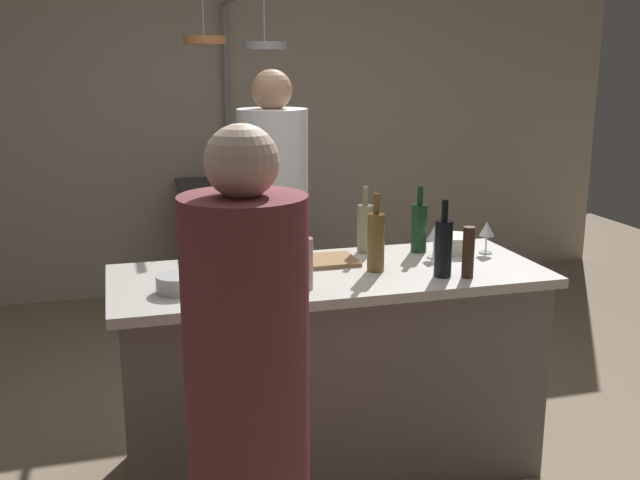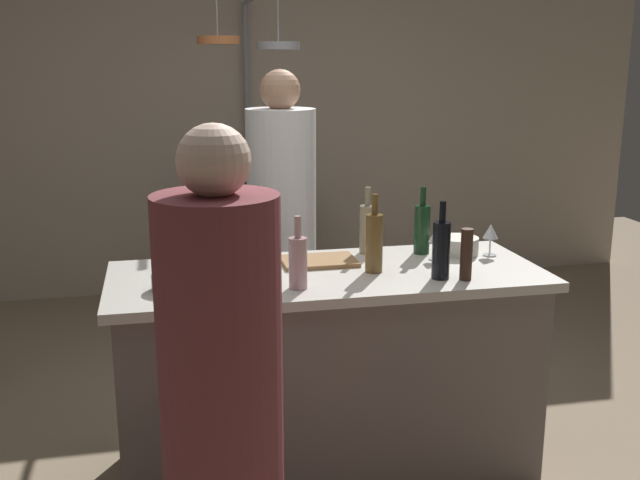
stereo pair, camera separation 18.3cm
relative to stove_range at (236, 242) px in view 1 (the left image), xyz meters
The scene contains 20 objects.
ground_plane 2.49m from the stove_range, 90.00° to the right, with size 9.00×9.00×0.00m, color gray.
back_wall 0.94m from the stove_range, 90.00° to the left, with size 6.40×0.16×2.60m, color #BCAD99.
kitchen_island 2.45m from the stove_range, 90.00° to the right, with size 1.80×0.72×0.90m.
stove_range is the anchor object (origin of this frame).
chef 1.61m from the stove_range, 91.73° to the right, with size 0.36×0.36×1.71m.
guest_left 3.50m from the stove_range, 98.70° to the right, with size 0.34×0.34×1.61m.
overhead_pot_rack 1.25m from the stove_range, 97.50° to the right, with size 0.60×1.37×2.17m.
cutting_board 2.36m from the stove_range, 90.18° to the right, with size 0.32×0.22×0.02m, color #997047.
pepper_mill 2.79m from the stove_range, 79.17° to the right, with size 0.05×0.05×0.21m, color #382319.
wine_bottle_rose 2.71m from the stove_range, 93.52° to the right, with size 0.07×0.07×0.29m.
wine_bottle_dark 2.74m from the stove_range, 80.92° to the right, with size 0.07×0.07×0.32m.
wine_bottle_red 2.37m from the stove_range, 77.83° to the right, with size 0.07×0.07×0.31m.
wine_bottle_white 2.27m from the stove_range, 83.64° to the right, with size 0.07×0.07×0.30m.
wine_bottle_amber 2.57m from the stove_range, 85.71° to the right, with size 0.07×0.07×0.33m.
wine_glass_near_left_guest 2.54m from the stove_range, 71.89° to the right, with size 0.07×0.07×0.15m.
wine_glass_by_chef 2.42m from the stove_range, 97.68° to the right, with size 0.07×0.07×0.15m.
wine_glass_near_right_guest 2.48m from the stove_range, 77.91° to the right, with size 0.07×0.07×0.15m.
mixing_bowl_ceramic 2.43m from the stove_range, 74.40° to the right, with size 0.18×0.18×0.08m, color silver.
mixing_bowl_blue 2.63m from the stove_range, 98.06° to the right, with size 0.14×0.14×0.06m, color #334C6B.
mixing_bowl_steel 2.68m from the stove_range, 103.83° to the right, with size 0.17×0.17×0.07m, color #B7B7BC.
Camera 1 is at (-0.84, -2.87, 1.77)m, focal length 41.96 mm.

